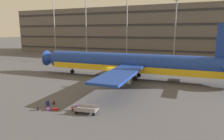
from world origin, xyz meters
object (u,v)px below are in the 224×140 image
airliner (132,64)px  backpack_large (38,109)px  baggage_cart (86,110)px  suitcase_upright (48,103)px  suitcase_laid_flat (55,109)px  backpack_navy (54,103)px  suitcase_small (78,106)px  backpack_black (72,109)px  suitcase_red (48,109)px

airliner → backpack_large: 21.32m
backpack_large → baggage_cart: bearing=13.9°
suitcase_upright → suitcase_laid_flat: (1.83, -0.89, -0.22)m
backpack_large → backpack_navy: (0.53, 2.33, 0.01)m
suitcase_small → backpack_black: (-0.02, -1.29, 0.07)m
suitcase_small → suitcase_red: bearing=-143.9°
airliner → suitcase_upright: (-5.91, -18.57, -2.70)m
suitcase_small → backpack_large: 4.81m
suitcase_laid_flat → backpack_large: size_ratio=1.55×
suitcase_red → backpack_black: 3.01m
airliner → suitcase_upright: bearing=-107.6°
suitcase_upright → backpack_navy: 0.79m
airliner → baggage_cart: airliner is taller
suitcase_small → backpack_black: bearing=-90.7°
suitcase_small → suitcase_red: size_ratio=0.86×
suitcase_red → suitcase_laid_flat: size_ratio=0.96×
suitcase_upright → backpack_black: size_ratio=1.76×
backpack_black → backpack_large: bearing=-160.8°
suitcase_small → baggage_cart: bearing=-33.8°
suitcase_laid_flat → suitcase_small: bearing=42.3°
backpack_black → backpack_large: (-3.98, -1.39, 0.03)m
backpack_navy → baggage_cart: bearing=-9.5°
backpack_black → backpack_navy: backpack_navy is taller
suitcase_red → suitcase_upright: bearing=131.5°
suitcase_upright → suitcase_laid_flat: bearing=-25.8°
suitcase_laid_flat → backpack_navy: 2.07m
suitcase_red → suitcase_laid_flat: (0.84, 0.24, -0.00)m
baggage_cart → suitcase_laid_flat: bearing=-170.6°
airliner → baggage_cart: bearing=-90.5°
suitcase_red → baggage_cart: (4.75, 0.88, 0.29)m
airliner → backpack_black: 19.19m
backpack_large → suitcase_red: bearing=27.1°
suitcase_upright → suitcase_laid_flat: size_ratio=1.02×
suitcase_red → backpack_black: backpack_black is taller
backpack_navy → baggage_cart: size_ratio=0.16×
backpack_black → backpack_large: 4.22m
suitcase_red → airliner: bearing=76.0°
suitcase_upright → backpack_black: 3.90m
backpack_large → suitcase_laid_flat: bearing=22.4°
suitcase_small → backpack_navy: (-3.46, -0.35, 0.10)m
suitcase_small → baggage_cart: (1.84, -1.23, 0.30)m
airliner → suitcase_red: airliner is taller
backpack_black → baggage_cart: 1.88m
backpack_large → baggage_cart: size_ratio=0.15×
airliner → suitcase_upright: size_ratio=52.22×
suitcase_red → backpack_black: bearing=16.0°
suitcase_upright → suitcase_red: (0.99, -1.12, -0.22)m
airliner → backpack_large: (-6.01, -20.25, -2.83)m
suitcase_laid_flat → baggage_cart: size_ratio=0.24×
backpack_black → backpack_navy: bearing=164.8°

